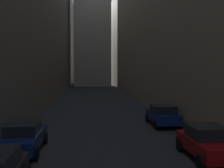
# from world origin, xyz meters

# --- Properties ---
(ground_plane) EXTENTS (264.00, 264.00, 0.00)m
(ground_plane) POSITION_xyz_m (0.00, 48.00, 0.00)
(ground_plane) COLOR #232326
(building_block_left) EXTENTS (14.72, 108.00, 23.84)m
(building_block_left) POSITION_xyz_m (-12.86, 50.00, 11.92)
(building_block_left) COLOR #60594F
(building_block_left) RESTS_ON ground
(building_block_right) EXTENTS (11.74, 108.00, 22.51)m
(building_block_right) POSITION_xyz_m (11.37, 50.00, 11.26)
(building_block_right) COLOR gray
(building_block_right) RESTS_ON ground
(parked_car_left_third) EXTENTS (1.87, 4.46, 1.52)m
(parked_car_left_third) POSITION_xyz_m (-4.40, 18.36, 0.78)
(parked_car_left_third) COLOR navy
(parked_car_left_third) RESTS_ON ground
(parked_car_right_third) EXTENTS (1.91, 4.06, 1.56)m
(parked_car_right_third) POSITION_xyz_m (4.40, 16.43, 0.80)
(parked_car_right_third) COLOR maroon
(parked_car_right_third) RESTS_ON ground
(parked_car_right_far) EXTENTS (1.95, 3.96, 1.51)m
(parked_car_right_far) POSITION_xyz_m (4.40, 24.46, 0.79)
(parked_car_right_far) COLOR navy
(parked_car_right_far) RESTS_ON ground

